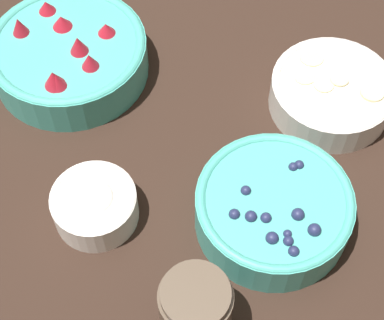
% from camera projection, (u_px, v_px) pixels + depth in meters
% --- Properties ---
extents(ground_plane, '(4.00, 4.00, 0.00)m').
position_uv_depth(ground_plane, '(215.00, 120.00, 0.87)').
color(ground_plane, black).
extents(bowl_strawberries, '(0.22, 0.22, 0.08)m').
position_uv_depth(bowl_strawberries, '(69.00, 54.00, 0.88)').
color(bowl_strawberries, '#47AD9E').
rests_on(bowl_strawberries, ground_plane).
extents(bowl_blueberries, '(0.19, 0.19, 0.06)m').
position_uv_depth(bowl_blueberries, '(273.00, 208.00, 0.75)').
color(bowl_blueberries, '#47AD9E').
rests_on(bowl_blueberries, ground_plane).
extents(bowl_bananas, '(0.16, 0.16, 0.05)m').
position_uv_depth(bowl_bananas, '(332.00, 91.00, 0.86)').
color(bowl_bananas, silver).
rests_on(bowl_bananas, ground_plane).
extents(bowl_cream, '(0.10, 0.10, 0.05)m').
position_uv_depth(bowl_cream, '(95.00, 204.00, 0.76)').
color(bowl_cream, white).
rests_on(bowl_cream, ground_plane).
extents(jar_chocolate, '(0.08, 0.08, 0.10)m').
position_uv_depth(jar_chocolate, '(195.00, 312.00, 0.67)').
color(jar_chocolate, brown).
rests_on(jar_chocolate, ground_plane).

